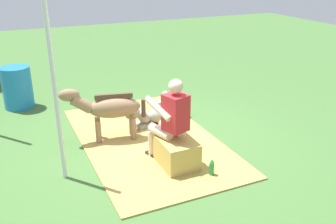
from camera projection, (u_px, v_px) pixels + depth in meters
ground_plane at (153, 141)px, 6.16m from camera, size 24.00×24.00×0.00m
hay_patch at (148, 139)px, 6.18m from camera, size 3.59×2.07×0.02m
hay_bale at (176, 153)px, 5.33m from camera, size 0.61×0.47×0.41m
person_seated at (170, 118)px, 5.26m from camera, size 0.72×0.54×1.29m
pony_standing at (109, 108)px, 5.97m from camera, size 0.50×1.33×0.93m
pony_lying at (164, 112)px, 6.79m from camera, size 0.57×1.36×0.42m
soda_bottle at (212, 168)px, 5.11m from camera, size 0.07×0.07×0.26m
water_barrel at (17, 87)px, 7.41m from camera, size 0.57×0.57×0.83m
tent_pole_left at (55, 96)px, 4.68m from camera, size 0.06×0.06×2.37m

